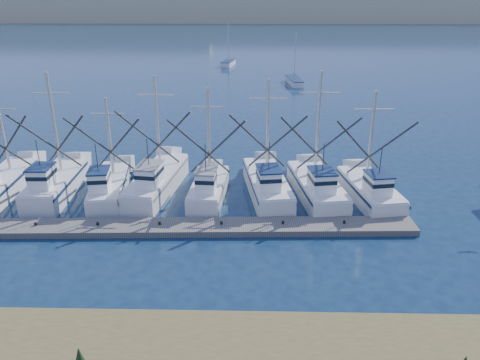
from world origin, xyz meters
name	(u,v)px	position (x,y,z in m)	size (l,w,h in m)	color
ground	(291,278)	(0.00, 0.00, 0.00)	(500.00, 500.00, 0.00)	#0D223A
floating_dock	(175,227)	(-7.13, 5.22, 0.21)	(31.23, 2.08, 0.42)	#68625D
dune_ridge	(257,8)	(0.00, 210.00, 5.00)	(360.00, 60.00, 10.00)	tan
trawler_fleet	(185,186)	(-7.16, 10.32, 0.94)	(30.89, 9.29, 9.17)	silver
sailboat_near	(294,81)	(4.63, 54.03, 0.49)	(2.47, 6.98, 8.10)	silver
sailboat_far	(228,63)	(-6.81, 72.42, 0.50)	(2.75, 5.49, 8.10)	silver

